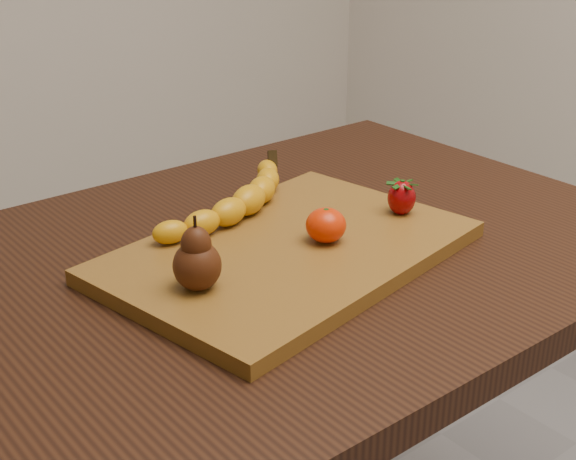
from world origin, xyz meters
TOP-DOWN VIEW (x-y plane):
  - table at (0.00, 0.00)m, footprint 1.00×0.70m
  - cutting_board at (-0.01, -0.03)m, footprint 0.50×0.37m
  - banana at (0.01, 0.08)m, footprint 0.26×0.16m
  - pear at (-0.16, -0.06)m, footprint 0.06×0.06m
  - mandarin at (0.03, -0.06)m, footprint 0.06×0.06m
  - strawberry at (0.17, -0.05)m, footprint 0.04×0.04m

SIDE VIEW (x-z plane):
  - table at x=0.00m, z-range 0.28..1.04m
  - cutting_board at x=-0.01m, z-range 0.76..0.78m
  - banana at x=0.01m, z-range 0.78..0.82m
  - mandarin at x=0.03m, z-range 0.78..0.82m
  - strawberry at x=0.17m, z-range 0.78..0.83m
  - pear at x=-0.16m, z-range 0.78..0.87m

